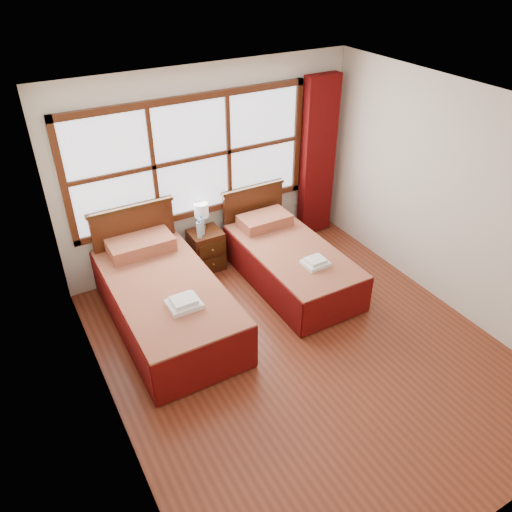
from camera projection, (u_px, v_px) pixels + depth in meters
floor at (303, 351)px, 5.45m from camera, size 4.50×4.50×0.00m
ceiling at (320, 116)px, 4.03m from camera, size 4.50×4.50×0.00m
wall_back at (210, 169)px, 6.38m from camera, size 4.00×0.00×4.00m
wall_left at (101, 318)px, 3.92m from camera, size 0.00×4.50×4.50m
wall_right at (458, 203)px, 5.57m from camera, size 0.00×4.50×4.50m
window at (192, 159)px, 6.14m from camera, size 3.16×0.06×1.56m
curtain at (318, 158)px, 7.01m from camera, size 0.50×0.16×2.30m
bed_left at (165, 299)px, 5.68m from camera, size 1.13×2.19×1.10m
bed_right at (289, 261)px, 6.40m from camera, size 1.00×2.02×0.97m
nightstand at (206, 250)px, 6.66m from camera, size 0.42×0.41×0.56m
towels_left at (184, 303)px, 5.15m from camera, size 0.33×0.29×0.10m
towels_right at (315, 262)px, 5.92m from camera, size 0.30×0.26×0.09m
lamp at (201, 211)px, 6.46m from camera, size 0.19×0.19×0.36m
bottle_near at (199, 230)px, 6.33m from camera, size 0.07×0.07×0.25m
bottle_far at (202, 226)px, 6.41m from camera, size 0.07×0.07×0.26m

